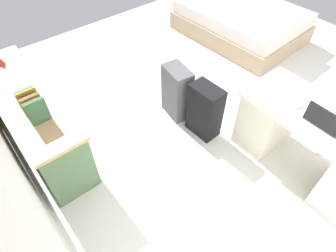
{
  "coord_description": "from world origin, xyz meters",
  "views": [
    {
      "loc": [
        -1.62,
        2.33,
        2.53
      ],
      "look_at": [
        -0.25,
        1.21,
        0.6
      ],
      "focal_mm": 30.6,
      "sensor_mm": 36.0,
      "label": 1
    }
  ],
  "objects_px": {
    "desk": "(310,143)",
    "laptop": "(324,121)",
    "computer_mouse": "(300,105)",
    "figurine_small": "(0,60)",
    "credenza": "(35,119)",
    "suitcase_spare_grey": "(177,92)",
    "bed": "(241,21)",
    "suitcase_black": "(205,111)"
  },
  "relations": [
    {
      "from": "desk",
      "to": "suitcase_black",
      "type": "bearing_deg",
      "value": 23.35
    },
    {
      "from": "bed",
      "to": "suitcase_spare_grey",
      "type": "bearing_deg",
      "value": 110.54
    },
    {
      "from": "desk",
      "to": "laptop",
      "type": "height_order",
      "value": "laptop"
    },
    {
      "from": "bed",
      "to": "suitcase_spare_grey",
      "type": "xyz_separation_m",
      "value": [
        -0.76,
        2.03,
        0.08
      ]
    },
    {
      "from": "suitcase_black",
      "to": "laptop",
      "type": "relative_size",
      "value": 2.05
    },
    {
      "from": "bed",
      "to": "suitcase_spare_grey",
      "type": "relative_size",
      "value": 3.0
    },
    {
      "from": "suitcase_spare_grey",
      "to": "figurine_small",
      "type": "height_order",
      "value": "figurine_small"
    },
    {
      "from": "laptop",
      "to": "suitcase_black",
      "type": "bearing_deg",
      "value": 18.86
    },
    {
      "from": "credenza",
      "to": "desk",
      "type": "bearing_deg",
      "value": -136.03
    },
    {
      "from": "desk",
      "to": "figurine_small",
      "type": "relative_size",
      "value": 13.17
    },
    {
      "from": "desk",
      "to": "bed",
      "type": "distance_m",
      "value": 2.69
    },
    {
      "from": "credenza",
      "to": "laptop",
      "type": "relative_size",
      "value": 5.75
    },
    {
      "from": "desk",
      "to": "laptop",
      "type": "distance_m",
      "value": 0.4
    },
    {
      "from": "credenza",
      "to": "computer_mouse",
      "type": "relative_size",
      "value": 18.0
    },
    {
      "from": "bed",
      "to": "figurine_small",
      "type": "height_order",
      "value": "figurine_small"
    },
    {
      "from": "bed",
      "to": "credenza",
      "type": "bearing_deg",
      "value": 92.97
    },
    {
      "from": "suitcase_spare_grey",
      "to": "laptop",
      "type": "bearing_deg",
      "value": -156.27
    },
    {
      "from": "credenza",
      "to": "suitcase_spare_grey",
      "type": "bearing_deg",
      "value": -111.61
    },
    {
      "from": "bed",
      "to": "figurine_small",
      "type": "distance_m",
      "value": 3.56
    },
    {
      "from": "desk",
      "to": "laptop",
      "type": "bearing_deg",
      "value": 108.68
    },
    {
      "from": "bed",
      "to": "computer_mouse",
      "type": "xyz_separation_m",
      "value": [
        -1.96,
        1.59,
        0.5
      ]
    },
    {
      "from": "suitcase_black",
      "to": "figurine_small",
      "type": "height_order",
      "value": "figurine_small"
    },
    {
      "from": "bed",
      "to": "laptop",
      "type": "distance_m",
      "value": 2.81
    },
    {
      "from": "computer_mouse",
      "to": "laptop",
      "type": "bearing_deg",
      "value": 170.98
    },
    {
      "from": "desk",
      "to": "suitcase_spare_grey",
      "type": "relative_size",
      "value": 2.21
    },
    {
      "from": "computer_mouse",
      "to": "figurine_small",
      "type": "distance_m",
      "value": 3.04
    },
    {
      "from": "desk",
      "to": "suitcase_spare_grey",
      "type": "height_order",
      "value": "desk"
    },
    {
      "from": "credenza",
      "to": "suitcase_black",
      "type": "relative_size",
      "value": 2.8
    },
    {
      "from": "desk",
      "to": "laptop",
      "type": "xyz_separation_m",
      "value": [
        -0.03,
        0.08,
        0.39
      ]
    },
    {
      "from": "bed",
      "to": "computer_mouse",
      "type": "bearing_deg",
      "value": 140.94
    },
    {
      "from": "bed",
      "to": "laptop",
      "type": "relative_size",
      "value": 6.28
    },
    {
      "from": "desk",
      "to": "computer_mouse",
      "type": "xyz_separation_m",
      "value": [
        0.23,
        0.04,
        0.36
      ]
    },
    {
      "from": "credenza",
      "to": "suitcase_spare_grey",
      "type": "distance_m",
      "value": 1.58
    },
    {
      "from": "credenza",
      "to": "bed",
      "type": "distance_m",
      "value": 3.5
    },
    {
      "from": "bed",
      "to": "suitcase_black",
      "type": "height_order",
      "value": "suitcase_black"
    },
    {
      "from": "figurine_small",
      "to": "suitcase_spare_grey",
      "type": "bearing_deg",
      "value": -128.67
    },
    {
      "from": "suitcase_black",
      "to": "figurine_small",
      "type": "relative_size",
      "value": 5.84
    },
    {
      "from": "bed",
      "to": "suitcase_black",
      "type": "relative_size",
      "value": 3.06
    },
    {
      "from": "figurine_small",
      "to": "laptop",
      "type": "bearing_deg",
      "value": -144.74
    },
    {
      "from": "bed",
      "to": "suitcase_spare_grey",
      "type": "height_order",
      "value": "suitcase_spare_grey"
    },
    {
      "from": "credenza",
      "to": "computer_mouse",
      "type": "xyz_separation_m",
      "value": [
        -1.78,
        -1.9,
        0.38
      ]
    },
    {
      "from": "computer_mouse",
      "to": "figurine_small",
      "type": "height_order",
      "value": "figurine_small"
    }
  ]
}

